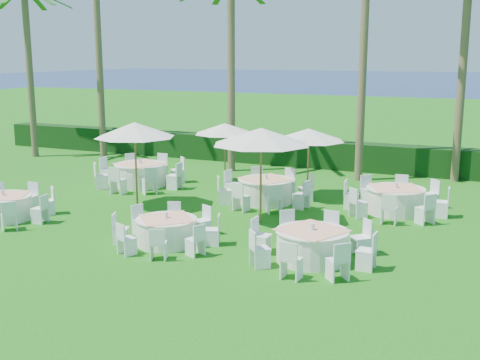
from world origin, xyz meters
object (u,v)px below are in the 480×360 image
object	(u,v)px
banquet_table_a	(4,207)
umbrella_c	(225,129)
banquet_table_f	(395,200)
umbrella_b	(261,136)
banquet_table_c	(312,245)
banquet_table_b	(167,230)
umbrella_d	(309,135)
umbrella_a	(135,130)
banquet_table_e	(265,190)
banquet_table_d	(140,174)

from	to	relation	value
banquet_table_a	umbrella_c	bearing A→B (deg)	62.15
banquet_table_f	umbrella_b	distance (m)	5.01
banquet_table_c	umbrella_b	bearing A→B (deg)	131.97
banquet_table_b	umbrella_d	bearing A→B (deg)	74.36
banquet_table_f	banquet_table_c	bearing A→B (deg)	-101.08
banquet_table_b	umbrella_b	world-z (taller)	umbrella_b
banquet_table_b	umbrella_a	xyz separation A→B (m)	(-3.00, 3.13, 2.21)
banquet_table_e	umbrella_a	bearing A→B (deg)	-148.43
umbrella_a	umbrella_b	xyz separation A→B (m)	(4.49, -0.09, 0.04)
banquet_table_d	umbrella_a	xyz separation A→B (m)	(1.73, -2.85, 2.13)
banquet_table_c	banquet_table_f	world-z (taller)	banquet_table_f
banquet_table_a	umbrella_a	world-z (taller)	umbrella_a
banquet_table_c	banquet_table_b	bearing A→B (deg)	-175.68
banquet_table_e	banquet_table_d	bearing A→B (deg)	174.03
banquet_table_e	banquet_table_f	xyz separation A→B (m)	(4.32, 0.41, -0.00)
banquet_table_e	umbrella_a	distance (m)	4.86
umbrella_a	umbrella_c	xyz separation A→B (m)	(1.11, 4.56, -0.41)
banquet_table_d	umbrella_b	distance (m)	7.21
banquet_table_e	umbrella_d	world-z (taller)	umbrella_d
banquet_table_f	umbrella_a	bearing A→B (deg)	-161.49
banquet_table_c	umbrella_b	size ratio (longest dim) A/B	1.07
umbrella_b	umbrella_c	world-z (taller)	umbrella_b
banquet_table_d	banquet_table_f	size ratio (longest dim) A/B	1.06
umbrella_c	umbrella_d	bearing A→B (deg)	-16.17
banquet_table_d	umbrella_d	world-z (taller)	umbrella_d
umbrella_c	umbrella_b	bearing A→B (deg)	-53.92
umbrella_d	umbrella_a	bearing A→B (deg)	-144.37
banquet_table_c	umbrella_a	bearing A→B (deg)	157.87
banquet_table_b	banquet_table_d	world-z (taller)	banquet_table_d
umbrella_d	banquet_table_c	bearing A→B (deg)	-71.47
banquet_table_b	banquet_table_c	size ratio (longest dim) A/B	0.89
banquet_table_f	umbrella_d	size ratio (longest dim) A/B	1.29
banquet_table_c	umbrella_a	world-z (taller)	umbrella_a
banquet_table_f	umbrella_b	size ratio (longest dim) A/B	1.11
banquet_table_b	banquet_table_f	xyz separation A→B (m)	(5.04, 5.82, 0.05)
banquet_table_c	umbrella_a	xyz separation A→B (m)	(-6.96, 2.83, 2.17)
banquet_table_b	banquet_table_c	distance (m)	3.97
banquet_table_a	banquet_table_d	distance (m)	5.97
banquet_table_a	banquet_table_b	bearing A→B (deg)	-1.24
banquet_table_d	umbrella_a	world-z (taller)	umbrella_a
umbrella_c	banquet_table_b	bearing A→B (deg)	-76.18
banquet_table_e	umbrella_b	size ratio (longest dim) A/B	1.12
banquet_table_a	banquet_table_b	xyz separation A→B (m)	(5.88, -0.13, -0.02)
umbrella_a	umbrella_b	distance (m)	4.49
umbrella_a	umbrella_d	distance (m)	5.97
banquet_table_a	banquet_table_f	size ratio (longest dim) A/B	0.92
banquet_table_b	umbrella_a	world-z (taller)	umbrella_a
banquet_table_a	banquet_table_f	bearing A→B (deg)	27.52
umbrella_a	umbrella_b	bearing A→B (deg)	-1.14
banquet_table_b	banquet_table_d	size ratio (longest dim) A/B	0.80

